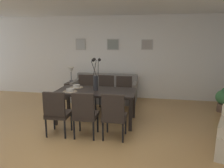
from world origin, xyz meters
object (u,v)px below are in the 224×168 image
centerpiece_vase (96,78)px  dining_table (96,94)px  dining_chair_near_right (85,90)px  dining_chair_mid_right (124,92)px  sofa (105,92)px  table_lamp (71,71)px  framed_picture_left (81,44)px  dining_chair_far_left (85,113)px  bowl_near_right (76,86)px  bowl_near_left (70,90)px  dining_chair_near_left (57,111)px  framed_picture_right (147,45)px  dining_chair_far_right (105,91)px  dining_chair_mid_left (114,114)px  side_table (72,91)px  potted_plant (223,98)px  framed_picture_center (113,44)px

centerpiece_vase → dining_table: bearing=-124.7°
dining_chair_near_right → dining_chair_mid_right: size_ratio=1.00×
sofa → table_lamp: bearing=-179.3°
dining_chair_near_right → table_lamp: table_lamp is taller
centerpiece_vase → framed_picture_left: 2.52m
dining_chair_far_left → sofa: size_ratio=0.47×
bowl_near_right → sofa: (0.38, 1.49, -0.50)m
dining_chair_mid_right → bowl_near_left: (-1.07, -1.06, 0.27)m
dining_chair_near_left → framed_picture_right: (1.63, 3.06, 1.20)m
dining_chair_far_right → sofa: 0.86m
dining_chair_near_right → dining_chair_mid_right: same height
dining_chair_mid_left → side_table: 3.11m
dining_chair_mid_right → bowl_near_left: size_ratio=5.41×
dining_chair_mid_right → framed_picture_left: (-1.60, 1.32, 1.20)m
dining_chair_far_left → framed_picture_left: framed_picture_left is taller
dining_chair_far_right → table_lamp: size_ratio=1.80×
dining_chair_near_right → table_lamp: 1.14m
bowl_near_right → dining_chair_near_left: bearing=-90.9°
bowl_near_right → sofa: bowl_near_right is taller
framed_picture_right → bowl_near_right: bearing=-129.3°
bowl_near_right → table_lamp: (-0.71, 1.48, 0.11)m
dining_chair_near_right → bowl_near_left: bearing=-90.6°
dining_table → side_table: size_ratio=3.46×
dining_table → dining_chair_far_left: size_ratio=1.96×
dining_chair_far_left → framed_picture_left: size_ratio=2.53×
dining_chair_near_right → sofa: (0.37, 0.82, -0.23)m
side_table → sofa: bearing=0.7°
dining_table → bowl_near_right: bearing=159.4°
dining_table → potted_plant: bearing=21.6°
dining_table → side_table: dining_table is taller
dining_chair_far_right → side_table: (-1.27, 0.80, -0.25)m
dining_chair_near_right → sofa: 0.93m
centerpiece_vase → framed_picture_right: 2.52m
dining_chair_mid_left → table_lamp: table_lamp is taller
bowl_near_right → potted_plant: size_ratio=0.25×
bowl_near_left → bowl_near_right: 0.41m
dining_chair_mid_left → bowl_near_right: size_ratio=5.41×
dining_chair_far_right → bowl_near_right: 0.92m
dining_chair_near_right → bowl_near_right: dining_chair_near_right is taller
dining_chair_far_right → dining_chair_mid_right: bearing=-3.2°
dining_chair_mid_right → bowl_near_right: size_ratio=5.41×
dining_chair_far_left → table_lamp: size_ratio=1.80×
table_lamp → sofa: bearing=0.7°
dining_chair_far_left → bowl_near_right: dining_chair_far_left is taller
framed_picture_center → dining_table: bearing=-90.0°
dining_chair_mid_left → dining_chair_far_right: bearing=107.6°
dining_table → framed_picture_right: 2.64m
side_table → framed_picture_center: (1.25, 0.50, 1.45)m
dining_chair_far_left → bowl_near_right: size_ratio=5.41×
bowl_near_right → side_table: bowl_near_right is taller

